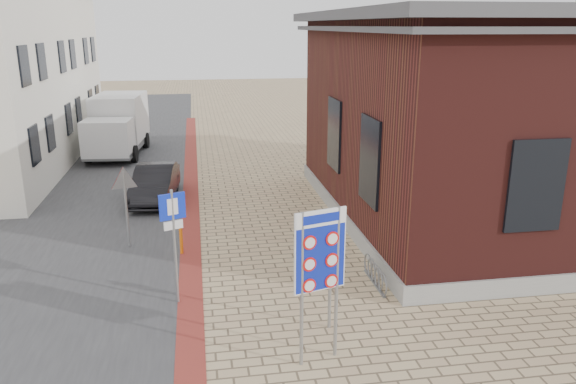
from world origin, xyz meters
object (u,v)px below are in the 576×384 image
object	(u,v)px
essen_sign	(330,267)
bollard	(181,237)
parking_sign	(173,226)
sedan	(155,183)
border_sign	(320,254)
box_truck	(117,125)

from	to	relation	value
essen_sign	bollard	size ratio (longest dim) A/B	2.09
parking_sign	bollard	xyz separation A→B (m)	(0.04, 3.00, -1.41)
essen_sign	parking_sign	xyz separation A→B (m)	(-3.29, 1.70, 0.50)
essen_sign	bollard	world-z (taller)	essen_sign
bollard	sedan	bearing A→B (deg)	100.81
essen_sign	border_sign	bearing A→B (deg)	-103.74
sedan	essen_sign	xyz separation A→B (m)	(4.29, -10.16, 0.77)
parking_sign	box_truck	bearing A→B (deg)	79.23
sedan	box_truck	bearing A→B (deg)	110.74
border_sign	essen_sign	xyz separation A→B (m)	(0.50, 1.18, -0.83)
sedan	essen_sign	world-z (taller)	essen_sign
box_truck	parking_sign	distance (m)	17.13
border_sign	bollard	bearing A→B (deg)	98.94
sedan	essen_sign	size ratio (longest dim) A/B	1.83
box_truck	bollard	distance (m)	14.24
sedan	box_truck	world-z (taller)	box_truck
box_truck	essen_sign	xyz separation A→B (m)	(6.59, -18.50, -0.09)
border_sign	parking_sign	distance (m)	4.02
border_sign	bollard	world-z (taller)	border_sign
parking_sign	bollard	size ratio (longest dim) A/B	2.67
border_sign	parking_sign	world-z (taller)	border_sign
border_sign	parking_sign	xyz separation A→B (m)	(-2.79, 2.88, -0.32)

